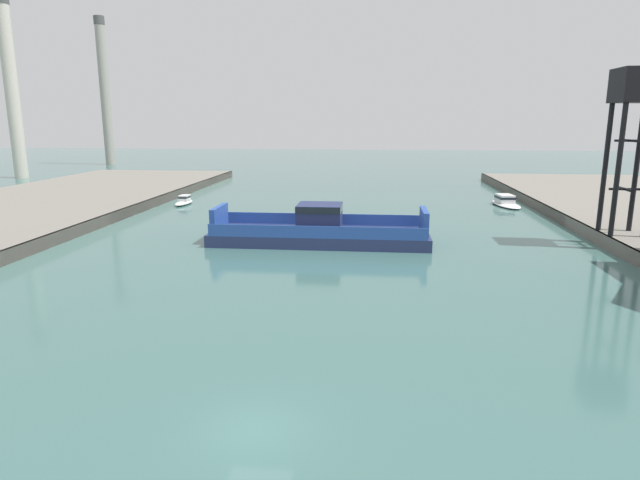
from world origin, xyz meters
TOP-DOWN VIEW (x-y plane):
  - ground_plane at (0.00, 0.00)m, footprint 400.00×400.00m
  - chain_ferry at (-0.85, 31.68)m, footprint 20.28×6.67m
  - moored_boat_near_left at (-21.80, 53.32)m, footprint 1.78×5.00m
  - moored_boat_mid_left at (21.89, 56.87)m, footprint 3.71×8.03m
  - crane_tower at (26.45, 32.76)m, footprint 3.53×3.53m
  - smokestack_distant_a at (-64.95, 118.39)m, footprint 2.60×2.60m
  - smokestack_distant_b at (-66.39, 84.00)m, footprint 2.74×2.74m

SIDE VIEW (x-z plane):
  - ground_plane at x=0.00m, z-range 0.00..0.00m
  - moored_boat_near_left at x=-21.80m, z-range -0.17..1.10m
  - moored_boat_mid_left at x=21.89m, z-range -0.18..1.28m
  - chain_ferry at x=-0.85m, z-range -0.72..2.94m
  - crane_tower at x=26.45m, z-range 5.52..19.94m
  - smokestack_distant_b at x=-66.39m, z-range 1.03..35.75m
  - smokestack_distant_a at x=-64.95m, z-range 1.04..37.69m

